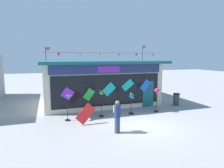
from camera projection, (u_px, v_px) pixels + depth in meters
name	position (u px, v px, depth m)	size (l,w,h in m)	color
ground_plane	(142.00, 125.00, 10.91)	(80.00, 80.00, 0.00)	gray
kite_shop_building	(99.00, 81.00, 16.60)	(9.32, 6.85, 4.89)	beige
wind_spinner_far_left	(69.00, 104.00, 11.63)	(0.55, 0.31, 1.61)	black
wind_spinner_left	(101.00, 101.00, 12.38)	(0.33, 0.30, 1.77)	black
wind_spinner_center_left	(131.00, 100.00, 12.94)	(0.42, 0.36, 1.49)	black
wind_spinner_center_right	(157.00, 94.00, 13.44)	(0.31, 0.31, 1.69)	black
person_near_camera	(117.00, 116.00, 9.75)	(0.34, 0.46, 1.68)	#333D56
trash_bin	(176.00, 99.00, 15.39)	(0.52, 0.52, 0.97)	#2D4238
display_kite_on_ground	(86.00, 114.00, 11.05)	(0.62, 0.03, 1.14)	red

